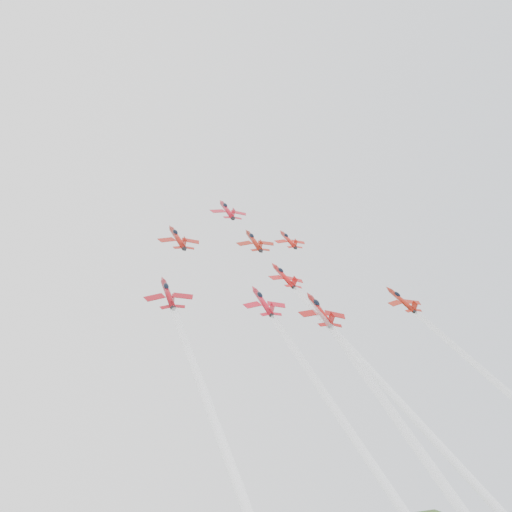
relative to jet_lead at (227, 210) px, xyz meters
name	(u,v)px	position (x,y,z in m)	size (l,w,h in m)	color
jet_lead	(227,210)	(0.00, 0.00, 0.00)	(10.41, 12.96, 9.43)	#AE1020
jet_row2_left	(177,237)	(-18.76, -17.76, -12.47)	(9.89, 12.31, 8.96)	maroon
jet_row2_center	(254,241)	(0.95, -16.23, -11.40)	(9.64, 12.00, 8.74)	maroon
jet_row2_right	(288,239)	(11.53, -14.07, -9.89)	(8.38, 10.44, 7.60)	#AF1910
jet_center	(383,403)	(1.69, -65.49, -46.04)	(8.68, 77.94, 55.16)	#B21011
jet_rear_farleft	(242,479)	(-26.35, -75.53, -53.08)	(9.18, 82.48, 58.38)	maroon
jet_rear_left	(373,467)	(-7.71, -75.68, -53.19)	(8.86, 79.56, 56.31)	#AE1020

